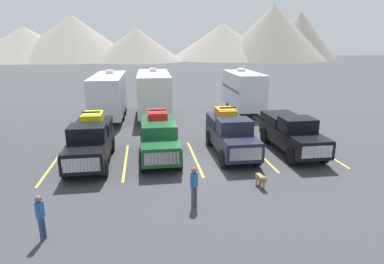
% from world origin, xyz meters
% --- Properties ---
extents(ground_plane, '(240.00, 240.00, 0.00)m').
position_xyz_m(ground_plane, '(0.00, 0.00, 0.00)').
color(ground_plane, '#38383D').
extents(pickup_truck_a, '(2.05, 5.50, 2.59)m').
position_xyz_m(pickup_truck_a, '(-5.51, 1.03, 1.21)').
color(pickup_truck_a, black).
rests_on(pickup_truck_a, ground).
extents(pickup_truck_b, '(2.07, 5.32, 2.54)m').
position_xyz_m(pickup_truck_b, '(-1.92, 1.33, 1.16)').
color(pickup_truck_b, '#144723').
rests_on(pickup_truck_b, ground).
extents(pickup_truck_c, '(2.04, 5.41, 2.55)m').
position_xyz_m(pickup_truck_c, '(2.12, 1.29, 1.19)').
color(pickup_truck_c, black).
rests_on(pickup_truck_c, ground).
extents(pickup_truck_d, '(2.04, 5.66, 2.16)m').
position_xyz_m(pickup_truck_d, '(5.71, 1.14, 1.14)').
color(pickup_truck_d, black).
rests_on(pickup_truck_d, ground).
extents(lot_stripe_a, '(0.12, 5.50, 0.01)m').
position_xyz_m(lot_stripe_a, '(-7.54, 0.88, 0.00)').
color(lot_stripe_a, gold).
rests_on(lot_stripe_a, ground).
extents(lot_stripe_b, '(0.12, 5.50, 0.01)m').
position_xyz_m(lot_stripe_b, '(-3.77, 0.88, 0.00)').
color(lot_stripe_b, gold).
rests_on(lot_stripe_b, ground).
extents(lot_stripe_c, '(0.12, 5.50, 0.01)m').
position_xyz_m(lot_stripe_c, '(0.00, 0.88, 0.00)').
color(lot_stripe_c, gold).
rests_on(lot_stripe_c, ground).
extents(lot_stripe_d, '(0.12, 5.50, 0.01)m').
position_xyz_m(lot_stripe_d, '(3.77, 0.88, 0.00)').
color(lot_stripe_d, gold).
rests_on(lot_stripe_d, ground).
extents(lot_stripe_e, '(0.12, 5.50, 0.01)m').
position_xyz_m(lot_stripe_e, '(7.54, 0.88, 0.00)').
color(lot_stripe_e, gold).
rests_on(lot_stripe_e, ground).
extents(camper_trailer_a, '(2.51, 9.20, 3.87)m').
position_xyz_m(camper_trailer_a, '(-5.49, 11.45, 2.04)').
color(camper_trailer_a, silver).
rests_on(camper_trailer_a, ground).
extents(camper_trailer_b, '(2.72, 8.88, 3.98)m').
position_xyz_m(camper_trailer_b, '(-1.83, 11.47, 2.10)').
color(camper_trailer_b, silver).
rests_on(camper_trailer_b, ground).
extents(camper_trailer_c, '(2.55, 7.35, 3.87)m').
position_xyz_m(camper_trailer_c, '(6.12, 11.94, 2.03)').
color(camper_trailer_c, silver).
rests_on(camper_trailer_c, ground).
extents(person_a, '(0.31, 0.30, 1.63)m').
position_xyz_m(person_a, '(-0.87, -4.52, 0.94)').
color(person_a, '#3F3F42').
rests_on(person_a, ground).
extents(person_b, '(0.23, 0.34, 1.57)m').
position_xyz_m(person_b, '(-6.07, -5.97, 0.90)').
color(person_b, navy).
rests_on(person_b, ground).
extents(dog, '(0.31, 0.88, 0.63)m').
position_xyz_m(dog, '(2.33, -3.30, 0.42)').
color(dog, olive).
rests_on(dog, ground).
extents(mountain_ridge, '(136.26, 45.35, 17.88)m').
position_xyz_m(mountain_ridge, '(3.27, 95.62, 6.87)').
color(mountain_ridge, gray).
rests_on(mountain_ridge, ground).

